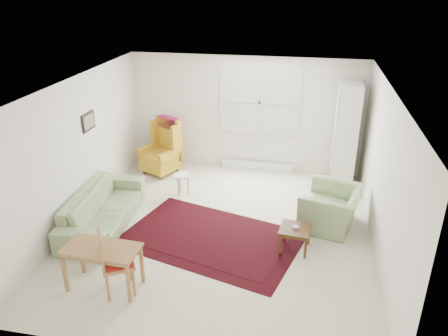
% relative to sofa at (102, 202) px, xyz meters
% --- Properties ---
extents(room, '(5.04, 5.54, 2.51)m').
position_rel_sofa_xyz_m(room, '(2.07, 0.38, 0.81)').
color(room, beige).
rests_on(room, ground).
extents(rug, '(3.22, 2.52, 0.03)m').
position_rel_sofa_xyz_m(rug, '(1.94, -0.11, -0.43)').
color(rug, black).
rests_on(rug, ground).
extents(sofa, '(1.02, 2.26, 0.89)m').
position_rel_sofa_xyz_m(sofa, '(0.00, 0.00, 0.00)').
color(sofa, '#849E69').
rests_on(sofa, ground).
extents(armchair, '(1.17, 1.27, 0.83)m').
position_rel_sofa_xyz_m(armchair, '(3.88, 0.71, -0.03)').
color(armchair, '#849E69').
rests_on(armchair, ground).
extents(wingback_chair, '(0.95, 0.97, 1.21)m').
position_rel_sofa_xyz_m(wingback_chair, '(0.27, 2.26, 0.16)').
color(wingback_chair, gold).
rests_on(wingback_chair, ground).
extents(coffee_table, '(0.52, 0.52, 0.39)m').
position_rel_sofa_xyz_m(coffee_table, '(3.31, -0.13, -0.25)').
color(coffee_table, '#492E16').
rests_on(coffee_table, ground).
extents(stool, '(0.38, 0.38, 0.45)m').
position_rel_sofa_xyz_m(stool, '(1.03, 1.34, -0.22)').
color(stool, white).
rests_on(stool, ground).
extents(cabinet, '(0.46, 0.86, 2.13)m').
position_rel_sofa_xyz_m(cabinet, '(4.15, 2.51, 0.62)').
color(cabinet, white).
rests_on(cabinet, ground).
extents(desk, '(1.05, 0.57, 0.65)m').
position_rel_sofa_xyz_m(desk, '(0.75, -1.57, -0.12)').
color(desk, '#9D6F3F').
rests_on(desk, ground).
extents(desk_chair, '(0.57, 0.57, 0.96)m').
position_rel_sofa_xyz_m(desk_chair, '(0.99, -1.61, 0.04)').
color(desk_chair, '#9D6F3F').
rests_on(desk_chair, ground).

